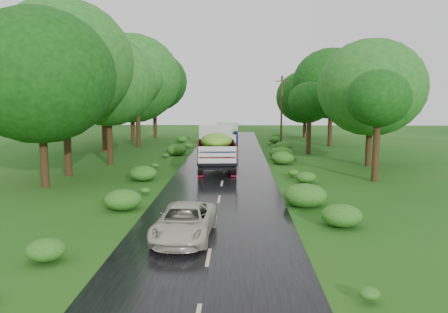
{
  "coord_description": "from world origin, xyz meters",
  "views": [
    {
      "loc": [
        0.94,
        -17.54,
        5.23
      ],
      "look_at": [
        0.14,
        7.58,
        1.7
      ],
      "focal_mm": 35.0,
      "sensor_mm": 36.0,
      "label": 1
    }
  ],
  "objects_px": {
    "truck_far": "(227,135)",
    "car": "(185,222)",
    "truck_near": "(216,146)",
    "utility_pole": "(281,111)"
  },
  "relations": [
    {
      "from": "truck_far",
      "to": "car",
      "type": "bearing_deg",
      "value": -90.43
    },
    {
      "from": "truck_far",
      "to": "car",
      "type": "distance_m",
      "value": 26.31
    },
    {
      "from": "car",
      "to": "truck_near",
      "type": "bearing_deg",
      "value": 91.74
    },
    {
      "from": "utility_pole",
      "to": "truck_far",
      "type": "bearing_deg",
      "value": -145.65
    },
    {
      "from": "truck_far",
      "to": "utility_pole",
      "type": "height_order",
      "value": "utility_pole"
    },
    {
      "from": "truck_near",
      "to": "utility_pole",
      "type": "bearing_deg",
      "value": 61.79
    },
    {
      "from": "truck_far",
      "to": "car",
      "type": "relative_size",
      "value": 1.4
    },
    {
      "from": "truck_near",
      "to": "car",
      "type": "bearing_deg",
      "value": -95.62
    },
    {
      "from": "truck_near",
      "to": "car",
      "type": "height_order",
      "value": "truck_near"
    },
    {
      "from": "truck_near",
      "to": "car",
      "type": "relative_size",
      "value": 1.66
    }
  ]
}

